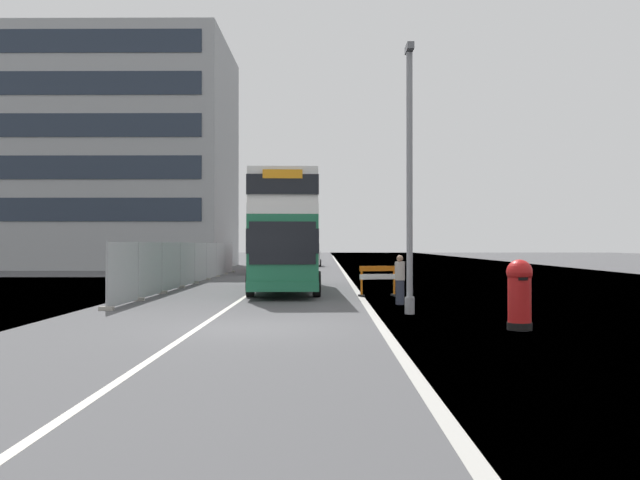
{
  "coord_description": "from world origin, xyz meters",
  "views": [
    {
      "loc": [
        1.78,
        -15.9,
        2.05
      ],
      "look_at": [
        1.62,
        8.0,
        2.2
      ],
      "focal_mm": 36.55,
      "sensor_mm": 36.0,
      "label": 1
    }
  ],
  "objects_px": {
    "lamppost_foreground": "(410,187)",
    "pedestrian_at_kerb": "(400,280)",
    "red_pillar_postbox": "(519,291)",
    "roadworks_barrier": "(378,277)",
    "car_receding_mid": "(263,257)",
    "car_receding_far": "(311,255)",
    "double_decker_bus": "(285,232)",
    "car_oncoming_near": "(265,259)"
  },
  "relations": [
    {
      "from": "lamppost_foreground",
      "to": "pedestrian_at_kerb",
      "type": "distance_m",
      "value": 4.16
    },
    {
      "from": "red_pillar_postbox",
      "to": "car_receding_mid",
      "type": "bearing_deg",
      "value": 105.06
    },
    {
      "from": "car_receding_mid",
      "to": "pedestrian_at_kerb",
      "type": "bearing_deg",
      "value": -75.62
    },
    {
      "from": "double_decker_bus",
      "to": "car_oncoming_near",
      "type": "height_order",
      "value": "double_decker_bus"
    },
    {
      "from": "car_oncoming_near",
      "to": "car_receding_mid",
      "type": "distance_m",
      "value": 6.33
    },
    {
      "from": "car_oncoming_near",
      "to": "lamppost_foreground",
      "type": "bearing_deg",
      "value": -75.49
    },
    {
      "from": "roadworks_barrier",
      "to": "car_receding_far",
      "type": "distance_m",
      "value": 34.95
    },
    {
      "from": "lamppost_foreground",
      "to": "roadworks_barrier",
      "type": "height_order",
      "value": "lamppost_foreground"
    },
    {
      "from": "pedestrian_at_kerb",
      "to": "lamppost_foreground",
      "type": "bearing_deg",
      "value": -91.16
    },
    {
      "from": "red_pillar_postbox",
      "to": "car_receding_mid",
      "type": "xyz_separation_m",
      "value": [
        -9.45,
        35.14,
        0.08
      ]
    },
    {
      "from": "roadworks_barrier",
      "to": "car_receding_mid",
      "type": "xyz_separation_m",
      "value": [
        -6.88,
        25.28,
        0.26
      ]
    },
    {
      "from": "car_oncoming_near",
      "to": "car_receding_far",
      "type": "relative_size",
      "value": 1.04
    },
    {
      "from": "lamppost_foreground",
      "to": "car_oncoming_near",
      "type": "height_order",
      "value": "lamppost_foreground"
    },
    {
      "from": "red_pillar_postbox",
      "to": "lamppost_foreground",
      "type": "bearing_deg",
      "value": 121.84
    },
    {
      "from": "car_receding_far",
      "to": "double_decker_bus",
      "type": "bearing_deg",
      "value": -90.86
    },
    {
      "from": "car_oncoming_near",
      "to": "car_receding_mid",
      "type": "relative_size",
      "value": 0.92
    },
    {
      "from": "car_receding_mid",
      "to": "car_oncoming_near",
      "type": "bearing_deg",
      "value": -83.46
    },
    {
      "from": "lamppost_foreground",
      "to": "car_receding_far",
      "type": "xyz_separation_m",
      "value": [
        -3.77,
        41.16,
        -2.72
      ]
    },
    {
      "from": "red_pillar_postbox",
      "to": "car_receding_far",
      "type": "distance_m",
      "value": 45.04
    },
    {
      "from": "lamppost_foreground",
      "to": "car_receding_mid",
      "type": "height_order",
      "value": "lamppost_foreground"
    },
    {
      "from": "car_oncoming_near",
      "to": "car_receding_far",
      "type": "xyz_separation_m",
      "value": [
        2.8,
        15.8,
        -0.03
      ]
    },
    {
      "from": "car_receding_mid",
      "to": "car_receding_far",
      "type": "relative_size",
      "value": 1.13
    },
    {
      "from": "lamppost_foreground",
      "to": "car_receding_far",
      "type": "distance_m",
      "value": 41.42
    },
    {
      "from": "car_oncoming_near",
      "to": "roadworks_barrier",
      "type": "bearing_deg",
      "value": -72.03
    },
    {
      "from": "car_receding_far",
      "to": "roadworks_barrier",
      "type": "bearing_deg",
      "value": -84.48
    },
    {
      "from": "lamppost_foreground",
      "to": "pedestrian_at_kerb",
      "type": "height_order",
      "value": "lamppost_foreground"
    },
    {
      "from": "lamppost_foreground",
      "to": "pedestrian_at_kerb",
      "type": "xyz_separation_m",
      "value": [
        0.06,
        3.0,
        -2.88
      ]
    },
    {
      "from": "red_pillar_postbox",
      "to": "pedestrian_at_kerb",
      "type": "bearing_deg",
      "value": 107.99
    },
    {
      "from": "lamppost_foreground",
      "to": "roadworks_barrier",
      "type": "distance_m",
      "value": 7.05
    },
    {
      "from": "lamppost_foreground",
      "to": "car_receding_mid",
      "type": "distance_m",
      "value": 32.59
    },
    {
      "from": "lamppost_foreground",
      "to": "double_decker_bus",
      "type": "bearing_deg",
      "value": 113.94
    },
    {
      "from": "red_pillar_postbox",
      "to": "car_oncoming_near",
      "type": "height_order",
      "value": "car_oncoming_near"
    },
    {
      "from": "car_receding_far",
      "to": "pedestrian_at_kerb",
      "type": "distance_m",
      "value": 38.35
    },
    {
      "from": "car_receding_far",
      "to": "pedestrian_at_kerb",
      "type": "height_order",
      "value": "car_receding_far"
    },
    {
      "from": "lamppost_foreground",
      "to": "red_pillar_postbox",
      "type": "relative_size",
      "value": 4.69
    },
    {
      "from": "lamppost_foreground",
      "to": "pedestrian_at_kerb",
      "type": "relative_size",
      "value": 4.72
    },
    {
      "from": "car_receding_mid",
      "to": "pedestrian_at_kerb",
      "type": "xyz_separation_m",
      "value": [
        7.35,
        -28.65,
        -0.16
      ]
    },
    {
      "from": "car_receding_far",
      "to": "car_receding_mid",
      "type": "bearing_deg",
      "value": -110.32
    },
    {
      "from": "car_receding_mid",
      "to": "car_receding_far",
      "type": "distance_m",
      "value": 10.14
    },
    {
      "from": "red_pillar_postbox",
      "to": "car_oncoming_near",
      "type": "distance_m",
      "value": 30.15
    },
    {
      "from": "double_decker_bus",
      "to": "car_oncoming_near",
      "type": "xyz_separation_m",
      "value": [
        -2.33,
        15.82,
        -1.54
      ]
    },
    {
      "from": "red_pillar_postbox",
      "to": "roadworks_barrier",
      "type": "height_order",
      "value": "red_pillar_postbox"
    }
  ]
}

